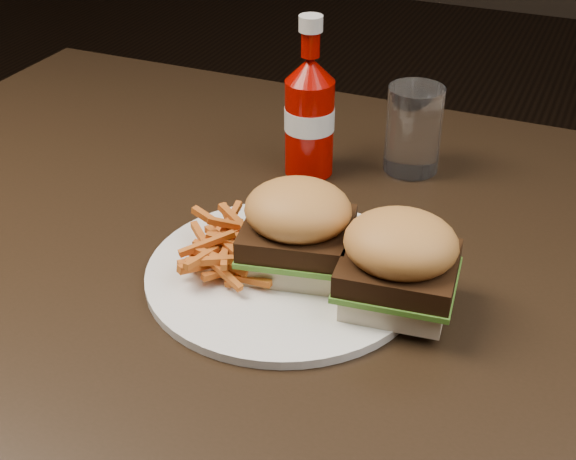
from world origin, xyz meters
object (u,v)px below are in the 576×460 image
at_px(ketchup_bottle, 309,128).
at_px(tumbler, 413,129).
at_px(plate, 284,273).
at_px(dining_table, 299,253).

xyz_separation_m(ketchup_bottle, tumbler, (0.11, 0.06, -0.01)).
relative_size(plate, tumbler, 2.59).
bearing_deg(plate, dining_table, 100.80).
relative_size(dining_table, tumbler, 11.35).
distance_m(ketchup_bottle, tumbler, 0.13).
distance_m(plate, tumbler, 0.28).
height_order(dining_table, plate, plate).
relative_size(ketchup_bottle, tumbler, 1.11).
bearing_deg(ketchup_bottle, plate, -74.08).
height_order(dining_table, ketchup_bottle, ketchup_bottle).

